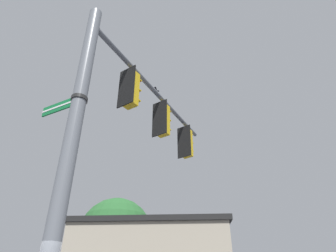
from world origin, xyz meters
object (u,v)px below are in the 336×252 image
Objects in this scene: traffic_light_mid_outer at (187,143)px; traffic_light_nearest_pole at (131,90)px; traffic_light_mid_inner at (163,120)px; bird_flying at (156,91)px; street_name_sign at (70,103)px.

traffic_light_nearest_pole is at bearing -83.72° from traffic_light_mid_outer.
traffic_light_nearest_pole is 1.79m from traffic_light_mid_inner.
traffic_light_mid_inner is (-0.20, 1.77, 0.00)m from traffic_light_nearest_pole.
traffic_light_mid_outer is at bearing 96.28° from traffic_light_mid_inner.
traffic_light_mid_outer is (-0.20, 1.77, 0.00)m from traffic_light_mid_inner.
bird_flying is (-1.53, 1.62, 2.85)m from traffic_light_mid_inner.
traffic_light_mid_outer is at bearing 96.28° from traffic_light_nearest_pole.
street_name_sign is (0.33, -5.25, -1.40)m from traffic_light_mid_outer.
traffic_light_mid_outer is at bearing 6.42° from bird_flying.
traffic_light_mid_outer is 5.44m from street_name_sign.
traffic_light_mid_outer is (-0.39, 3.55, 0.00)m from traffic_light_nearest_pole.
street_name_sign is (0.14, -3.47, -1.40)m from traffic_light_mid_inner.
traffic_light_mid_outer reaches higher than street_name_sign.
traffic_light_mid_inner reaches higher than street_name_sign.
street_name_sign is at bearing -91.90° from traffic_light_nearest_pole.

